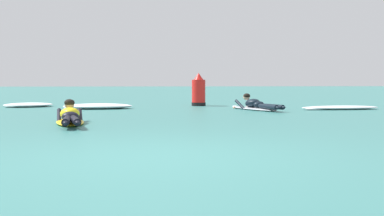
# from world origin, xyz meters

# --- Properties ---
(ground_plane) EXTENTS (120.00, 120.00, 0.00)m
(ground_plane) POSITION_xyz_m (0.00, 10.00, 0.00)
(ground_plane) COLOR #387A75
(surfer_near) EXTENTS (0.88, 2.57, 0.54)m
(surfer_near) POSITION_xyz_m (-1.68, 4.35, 0.14)
(surfer_near) COLOR yellow
(surfer_near) RESTS_ON ground
(surfer_far) EXTENTS (1.28, 2.69, 0.55)m
(surfer_far) POSITION_xyz_m (3.20, 8.70, 0.13)
(surfer_far) COLOR silver
(surfer_far) RESTS_ON ground
(whitewater_front) EXTENTS (2.53, 0.79, 0.12)m
(whitewater_front) POSITION_xyz_m (5.85, 8.62, 0.06)
(whitewater_front) COLOR white
(whitewater_front) RESTS_ON ground
(whitewater_mid_right) EXTENTS (1.88, 1.52, 0.14)m
(whitewater_mid_right) POSITION_xyz_m (-4.09, 11.07, 0.07)
(whitewater_mid_right) COLOR white
(whitewater_mid_right) RESTS_ON ground
(whitewater_back) EXTENTS (2.22, 1.17, 0.17)m
(whitewater_back) POSITION_xyz_m (-1.64, 9.73, 0.08)
(whitewater_back) COLOR white
(whitewater_back) RESTS_ON ground
(channel_marker_buoy) EXTENTS (0.50, 0.50, 1.16)m
(channel_marker_buoy) POSITION_xyz_m (1.74, 11.25, 0.48)
(channel_marker_buoy) COLOR red
(channel_marker_buoy) RESTS_ON ground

